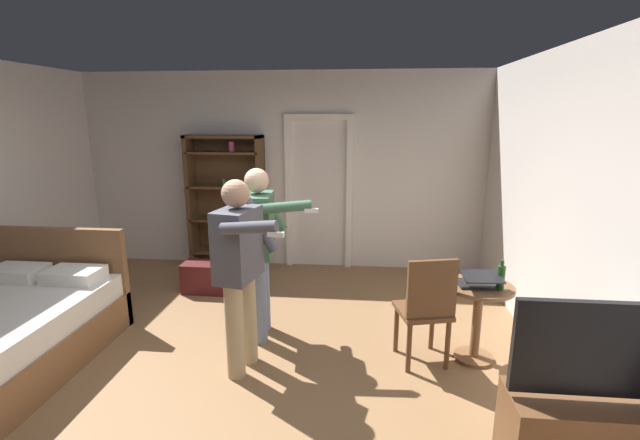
{
  "coord_description": "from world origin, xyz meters",
  "views": [
    {
      "loc": [
        1.14,
        -3.18,
        2.13
      ],
      "look_at": [
        0.77,
        0.46,
        1.24
      ],
      "focal_mm": 24.61,
      "sensor_mm": 36.0,
      "label": 1
    }
  ],
  "objects": [
    {
      "name": "person_blue_shirt",
      "position": [
        0.16,
        0.1,
        0.95
      ],
      "size": [
        0.61,
        0.67,
        1.64
      ],
      "color": "tan",
      "rests_on": "ground_plane"
    },
    {
      "name": "wall_back",
      "position": [
        0.0,
        2.88,
        1.35
      ],
      "size": [
        5.8,
        0.12,
        2.7
      ],
      "primitive_type": "cube",
      "color": "silver",
      "rests_on": "ground_plane"
    },
    {
      "name": "bookshelf",
      "position": [
        -0.75,
        2.65,
        1.0
      ],
      "size": [
        1.05,
        0.32,
        1.86
      ],
      "color": "#4C331E",
      "rests_on": "ground_plane"
    },
    {
      "name": "ground_plane",
      "position": [
        0.0,
        0.0,
        0.0
      ],
      "size": [
        6.2,
        6.2,
        0.0
      ],
      "primitive_type": "plane",
      "color": "olive"
    },
    {
      "name": "tv_flatscreen",
      "position": [
        2.48,
        -0.83,
        0.35
      ],
      "size": [
        0.97,
        0.4,
        1.14
      ],
      "color": "brown",
      "rests_on": "ground_plane"
    },
    {
      "name": "doorway_frame",
      "position": [
        0.52,
        2.8,
        1.22
      ],
      "size": [
        0.93,
        0.08,
        2.13
      ],
      "color": "white",
      "rests_on": "ground_plane"
    },
    {
      "name": "suitcase_dark",
      "position": [
        -0.76,
        1.71,
        0.18
      ],
      "size": [
        0.54,
        0.33,
        0.37
      ],
      "primitive_type": "cube",
      "rotation": [
        0.0,
        0.0,
        -0.02
      ],
      "color": "#4C1919",
      "rests_on": "ground_plane"
    },
    {
      "name": "side_table",
      "position": [
        2.15,
        0.46,
        0.47
      ],
      "size": [
        0.57,
        0.57,
        0.7
      ],
      "color": "brown",
      "rests_on": "ground_plane"
    },
    {
      "name": "wooden_chair",
      "position": [
        1.69,
        0.32,
        0.54
      ],
      "size": [
        0.51,
        0.51,
        0.99
      ],
      "color": "brown",
      "rests_on": "ground_plane"
    },
    {
      "name": "person_striped_shirt",
      "position": [
        0.18,
        0.7,
        0.96
      ],
      "size": [
        0.74,
        0.62,
        1.65
      ],
      "color": "slate",
      "rests_on": "ground_plane"
    },
    {
      "name": "wall_right",
      "position": [
        2.84,
        0.0,
        1.35
      ],
      "size": [
        0.12,
        5.88,
        2.7
      ],
      "primitive_type": "cube",
      "color": "silver",
      "rests_on": "ground_plane"
    },
    {
      "name": "bottle_on_table",
      "position": [
        2.29,
        0.38,
        0.81
      ],
      "size": [
        0.06,
        0.06,
        0.26
      ],
      "color": "#1E401B",
      "rests_on": "side_table"
    },
    {
      "name": "laptop",
      "position": [
        2.13,
        0.41,
        0.75
      ],
      "size": [
        0.35,
        0.35,
        0.15
      ],
      "color": "black",
      "rests_on": "side_table"
    }
  ]
}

